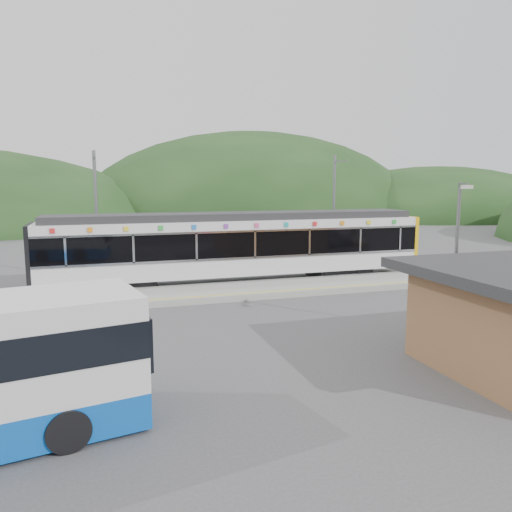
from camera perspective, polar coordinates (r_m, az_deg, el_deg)
name	(u,v)px	position (r m, az deg, el deg)	size (l,w,h in m)	color
ground	(274,309)	(21.26, 2.10, -6.07)	(120.00, 120.00, 0.00)	#4C4C4F
hills	(346,278)	(28.46, 10.23, -2.52)	(146.00, 149.00, 26.00)	#1E3D19
platform	(251,290)	(24.27, -0.55, -3.90)	(26.00, 3.20, 0.30)	#9E9E99
yellow_line	(260,292)	(23.03, 0.41, -4.17)	(26.00, 0.10, 0.01)	yellow
train	(238,244)	(26.54, -2.09, 1.34)	(20.44, 3.01, 3.74)	black
catenary_mast_west	(97,214)	(27.97, -17.77, 4.57)	(0.18, 1.80, 7.00)	slate
catenary_mast_east	(334,210)	(31.29, 8.90, 5.21)	(0.18, 1.80, 7.00)	slate
lamp_post	(459,245)	(18.47, 22.18, 1.21)	(0.48, 1.01, 5.32)	slate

